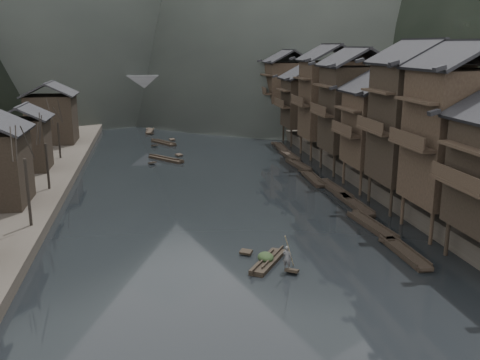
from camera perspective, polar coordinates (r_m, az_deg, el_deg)
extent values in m
plane|color=black|center=(41.93, -0.09, -6.39)|extent=(300.00, 300.00, 0.00)
cube|color=#2D2823|center=(90.05, 18.01, 4.66)|extent=(40.00, 200.00, 1.80)
cylinder|color=black|center=(41.30, 21.22, -5.81)|extent=(0.30, 0.30, 2.90)
cube|color=black|center=(37.59, 22.50, -0.50)|extent=(1.20, 5.70, 0.25)
cylinder|color=black|center=(43.08, 19.74, -4.86)|extent=(0.30, 0.30, 2.90)
cylinder|color=black|center=(47.10, 16.94, -3.03)|extent=(0.30, 0.30, 2.90)
cylinder|color=black|center=(44.47, 22.85, -4.56)|extent=(0.30, 0.30, 2.90)
cylinder|color=black|center=(48.37, 19.86, -2.82)|extent=(0.30, 0.30, 2.90)
cube|color=black|center=(45.13, 22.41, 4.25)|extent=(7.00, 6.00, 10.36)
cube|color=black|center=(43.25, 17.83, 3.55)|extent=(1.20, 5.70, 0.25)
cylinder|color=black|center=(48.99, 15.81, -2.29)|extent=(0.30, 0.30, 2.90)
cylinder|color=black|center=(53.19, 13.63, -0.86)|extent=(0.30, 0.30, 2.90)
cylinder|color=black|center=(50.21, 18.65, -2.10)|extent=(0.30, 0.30, 2.90)
cylinder|color=black|center=(54.32, 16.30, -0.72)|extent=(0.30, 0.30, 2.90)
cube|color=black|center=(51.12, 18.32, 5.73)|extent=(7.00, 6.00, 10.51)
cube|color=black|center=(49.46, 14.15, 5.14)|extent=(1.20, 5.70, 0.25)
cylinder|color=black|center=(55.15, 12.74, -0.27)|extent=(0.30, 0.30, 2.90)
cylinder|color=black|center=(59.48, 11.01, 0.86)|extent=(0.30, 0.30, 2.90)
cylinder|color=black|center=(56.24, 15.34, -0.15)|extent=(0.30, 0.30, 2.90)
cylinder|color=black|center=(60.49, 13.45, 0.96)|extent=(0.30, 0.30, 2.90)
cube|color=black|center=(57.54, 14.99, 5.31)|extent=(7.00, 6.00, 7.47)
cube|color=black|center=(56.07, 11.23, 4.91)|extent=(1.20, 5.70, 0.25)
cylinder|color=black|center=(62.40, 9.99, 1.53)|extent=(0.30, 0.30, 2.90)
cylinder|color=black|center=(66.84, 8.63, 2.43)|extent=(0.30, 0.30, 2.90)
cylinder|color=black|center=(63.37, 12.34, 1.61)|extent=(0.30, 0.30, 2.90)
cylinder|color=black|center=(67.74, 10.85, 2.49)|extent=(0.30, 0.30, 2.90)
cube|color=black|center=(64.69, 12.13, 7.43)|extent=(7.00, 6.00, 9.76)
cube|color=black|center=(63.39, 8.72, 7.01)|extent=(1.20, 5.70, 0.25)
cylinder|color=black|center=(70.76, 7.58, 3.12)|extent=(0.30, 0.30, 2.90)
cylinder|color=black|center=(75.27, 6.51, 3.81)|extent=(0.30, 0.30, 2.90)
cylinder|color=black|center=(71.61, 9.69, 3.17)|extent=(0.30, 0.30, 2.90)
cylinder|color=black|center=(76.08, 8.51, 3.86)|extent=(0.30, 0.30, 2.90)
cube|color=black|center=(73.06, 9.54, 8.44)|extent=(7.00, 6.00, 10.14)
cube|color=black|center=(71.91, 6.48, 8.05)|extent=(1.20, 5.70, 0.25)
cylinder|color=black|center=(80.21, 5.49, 4.48)|extent=(0.30, 0.30, 2.90)
cylinder|color=black|center=(84.79, 4.65, 5.02)|extent=(0.30, 0.30, 2.90)
cylinder|color=black|center=(80.96, 7.38, 4.52)|extent=(0.30, 0.30, 2.90)
cylinder|color=black|center=(85.50, 6.44, 5.06)|extent=(0.30, 0.30, 2.90)
cube|color=black|center=(82.68, 7.23, 8.15)|extent=(7.00, 6.00, 7.19)
cube|color=black|center=(81.65, 4.51, 7.89)|extent=(1.20, 5.70, 0.25)
cylinder|color=black|center=(91.70, 3.55, 5.74)|extent=(0.30, 0.30, 2.90)
cylinder|color=black|center=(96.33, 2.90, 6.15)|extent=(0.30, 0.30, 2.90)
cylinder|color=black|center=(92.36, 5.22, 5.77)|extent=(0.30, 0.30, 2.90)
cylinder|color=black|center=(96.96, 4.49, 6.18)|extent=(0.30, 0.30, 2.90)
cube|color=black|center=(94.08, 5.13, 9.55)|extent=(7.00, 6.00, 9.23)
cube|color=black|center=(93.19, 2.71, 9.26)|extent=(1.20, 5.70, 0.25)
cube|color=black|center=(65.13, -21.94, 3.76)|extent=(5.00, 5.00, 5.80)
cube|color=black|center=(82.55, -19.43, 6.33)|extent=(6.50, 6.50, 6.80)
cylinder|color=black|center=(44.79, -22.87, -0.99)|extent=(0.24, 0.24, 5.35)
cylinder|color=black|center=(55.67, -20.29, 1.61)|extent=(0.24, 0.24, 4.51)
cylinder|color=black|center=(70.57, -18.10, 4.26)|extent=(0.24, 0.24, 4.44)
cube|color=black|center=(40.79, 17.12, -7.44)|extent=(1.15, 6.28, 0.30)
cube|color=black|center=(40.72, 17.14, -7.20)|extent=(1.20, 6.16, 0.10)
cube|color=black|center=(43.27, 15.39, -5.86)|extent=(0.94, 0.78, 0.33)
cube|color=black|center=(38.27, 19.11, -8.83)|extent=(0.94, 0.78, 0.33)
cube|color=black|center=(45.82, 13.89, -4.81)|extent=(1.71, 7.35, 0.30)
cube|color=black|center=(45.76, 13.91, -4.60)|extent=(1.75, 7.21, 0.10)
cube|color=black|center=(48.93, 12.62, -3.34)|extent=(1.01, 0.97, 0.36)
cube|color=black|center=(42.67, 15.38, -6.14)|extent=(1.01, 0.97, 0.36)
cube|color=black|center=(51.66, 12.03, -2.54)|extent=(1.29, 7.51, 0.30)
cube|color=black|center=(51.61, 12.04, -2.35)|extent=(1.34, 7.37, 0.10)
cube|color=black|center=(54.87, 10.76, -1.34)|extent=(0.96, 0.94, 0.36)
cube|color=black|center=(48.42, 13.48, -3.58)|extent=(0.96, 0.94, 0.36)
cube|color=black|center=(56.39, 10.07, -1.03)|extent=(1.45, 7.57, 0.30)
cube|color=black|center=(56.35, 10.08, -0.85)|extent=(1.50, 7.42, 0.10)
cube|color=black|center=(59.71, 9.08, 0.00)|extent=(0.98, 0.96, 0.36)
cube|color=black|center=(53.05, 11.20, -1.90)|extent=(0.98, 0.96, 0.36)
cube|color=black|center=(60.28, 7.86, 0.05)|extent=(1.34, 6.19, 0.30)
cube|color=black|center=(60.24, 7.86, 0.21)|extent=(1.39, 6.07, 0.10)
cube|color=black|center=(62.95, 6.96, 0.81)|extent=(0.96, 0.80, 0.33)
cube|color=black|center=(57.57, 8.84, -0.52)|extent=(0.96, 0.80, 0.33)
cube|color=black|center=(67.17, 6.23, 1.56)|extent=(1.71, 6.59, 0.30)
cube|color=black|center=(67.13, 6.24, 1.71)|extent=(1.75, 6.47, 0.10)
cube|color=black|center=(70.15, 5.78, 2.23)|extent=(1.01, 0.89, 0.34)
cube|color=black|center=(64.15, 6.73, 1.07)|extent=(1.01, 0.89, 0.34)
cube|color=black|center=(72.69, 5.30, 2.55)|extent=(1.36, 6.37, 0.30)
cube|color=black|center=(72.66, 5.31, 2.69)|extent=(1.41, 6.25, 0.10)
cube|color=black|center=(75.58, 4.81, 3.12)|extent=(0.97, 0.82, 0.33)
cube|color=black|center=(69.76, 5.84, 2.16)|extent=(0.97, 0.82, 0.33)
cube|color=black|center=(78.74, 4.35, 3.47)|extent=(1.47, 6.87, 0.30)
cube|color=black|center=(78.71, 4.35, 3.60)|extent=(1.51, 6.74, 0.10)
cube|color=black|center=(81.80, 3.68, 3.99)|extent=(0.98, 0.89, 0.35)
cube|color=black|center=(75.65, 5.08, 3.12)|extent=(0.98, 0.89, 0.35)
cube|color=black|center=(71.16, -7.90, 2.22)|extent=(4.55, 5.24, 0.30)
cube|color=black|center=(71.12, -7.90, 2.37)|extent=(4.51, 5.18, 0.10)
cube|color=black|center=(73.37, -6.54, 2.74)|extent=(1.12, 1.11, 0.32)
cube|color=black|center=(68.94, -9.34, 1.90)|extent=(1.12, 1.11, 0.32)
cube|color=black|center=(83.29, -8.16, 3.96)|extent=(3.78, 5.37, 0.30)
cube|color=black|center=(83.26, -8.17, 4.08)|extent=(3.77, 5.30, 0.10)
cube|color=black|center=(85.60, -7.27, 4.36)|extent=(1.09, 1.04, 0.32)
cube|color=black|center=(80.95, -9.11, 3.73)|extent=(1.09, 1.04, 0.32)
cube|color=black|center=(94.76, -9.59, 5.14)|extent=(1.46, 5.46, 0.30)
cube|color=black|center=(94.74, -9.60, 5.25)|extent=(1.50, 5.35, 0.10)
cube|color=black|center=(97.29, -9.74, 5.45)|extent=(0.90, 0.74, 0.31)
cube|color=black|center=(92.20, -9.45, 4.98)|extent=(0.90, 0.74, 0.31)
cube|color=black|center=(115.61, -9.77, 6.74)|extent=(1.65, 5.44, 0.30)
cube|color=black|center=(115.59, -9.77, 6.83)|extent=(1.69, 5.34, 0.10)
cube|color=black|center=(118.13, -9.93, 6.96)|extent=(0.93, 0.77, 0.31)
cube|color=black|center=(113.06, -9.61, 6.65)|extent=(0.93, 0.77, 0.31)
cube|color=#4C4C4F|center=(111.16, -6.35, 10.22)|extent=(40.00, 6.00, 1.60)
cube|color=#4C4C4F|center=(108.39, -6.28, 10.81)|extent=(40.00, 0.50, 1.00)
cube|color=#4C4C4F|center=(113.77, -6.45, 10.96)|extent=(40.00, 0.50, 1.00)
cube|color=#4C4C4F|center=(111.57, -13.56, 7.87)|extent=(3.20, 6.00, 6.40)
cube|color=#4C4C4F|center=(111.33, -8.63, 8.09)|extent=(3.20, 6.00, 6.40)
cube|color=#4C4C4F|center=(111.86, -3.97, 8.24)|extent=(3.20, 6.00, 6.40)
cube|color=#4C4C4F|center=(113.19, 0.87, 8.34)|extent=(3.20, 6.00, 6.40)
cube|color=black|center=(37.55, 3.00, -8.70)|extent=(3.37, 4.45, 0.30)
cube|color=black|center=(37.48, 3.00, -8.45)|extent=(3.36, 4.40, 0.10)
cube|color=black|center=(38.97, 0.64, -7.58)|extent=(1.04, 0.96, 0.29)
cube|color=black|center=(36.10, 5.56, -9.48)|extent=(1.04, 0.96, 0.29)
ellipsoid|color=black|center=(37.46, 2.75, -7.73)|extent=(1.11, 1.46, 0.67)
imported|color=#4D4D4F|center=(36.01, 5.04, -7.87)|extent=(0.71, 0.63, 1.63)
cylinder|color=#8C7A51|center=(35.20, 5.45, -4.07)|extent=(1.40, 2.39, 3.38)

